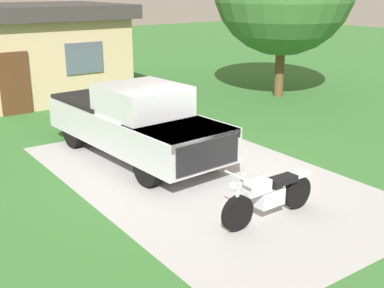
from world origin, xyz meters
name	(u,v)px	position (x,y,z in m)	size (l,w,h in m)	color
ground_plane	(203,178)	(0.00, 0.00, 0.00)	(80.00, 80.00, 0.00)	#346B30
driveway_pad	(203,177)	(0.00, 0.00, 0.00)	(5.37, 8.94, 0.01)	#A5A5A5
motorcycle	(268,195)	(-0.24, -2.36, 0.47)	(2.21, 0.70, 1.09)	black
pickup_truck	(133,120)	(-0.54, 2.21, 0.95)	(2.39, 5.75, 1.90)	black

